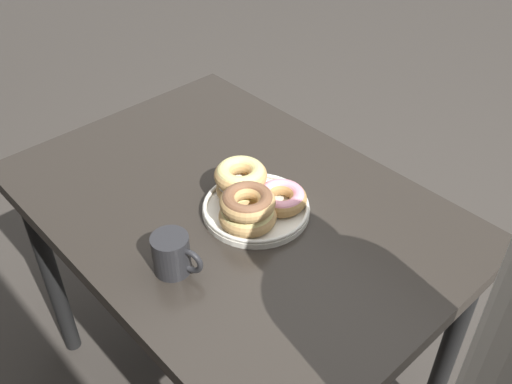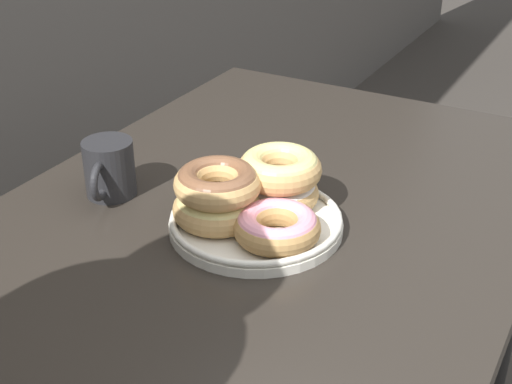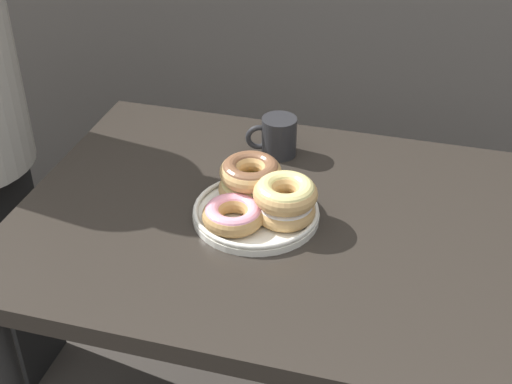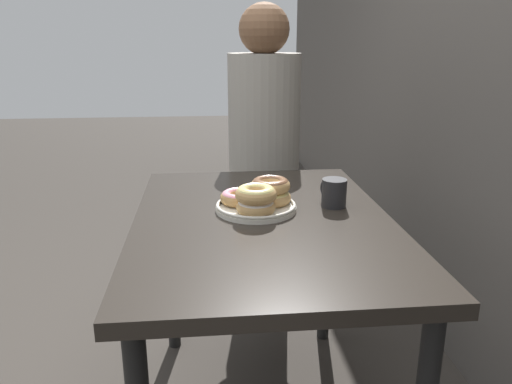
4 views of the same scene
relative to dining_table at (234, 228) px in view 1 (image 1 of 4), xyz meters
name	(u,v)px [view 1 (image 1 of 4)]	position (x,y,z in m)	size (l,w,h in m)	color
ground_plane	(303,329)	(0.00, -0.30, -0.66)	(14.00, 14.00, 0.00)	#38332D
dining_table	(234,228)	(0.00, 0.00, 0.00)	(1.08, 0.76, 0.74)	#28231E
donut_plate	(252,198)	(-0.06, -0.01, 0.13)	(0.26, 0.27, 0.10)	silver
coffee_mug	(173,254)	(-0.09, 0.23, 0.13)	(0.11, 0.08, 0.09)	#232326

